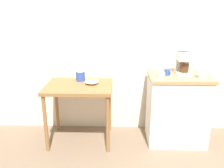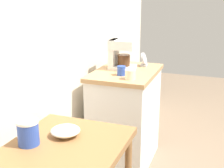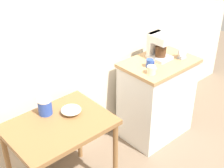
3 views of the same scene
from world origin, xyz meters
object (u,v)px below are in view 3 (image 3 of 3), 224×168
mug_small_cream (152,70)px  table_clock (182,53)px  mug_blue (150,63)px  canister_enamel (45,106)px  coffee_maker (159,45)px  bowl_stoneware (71,110)px

mug_small_cream → table_clock: size_ratio=0.71×
table_clock → mug_blue: bearing=166.2°
canister_enamel → coffee_maker: bearing=-3.7°
coffee_maker → mug_small_cream: (-0.30, -0.19, -0.10)m
canister_enamel → coffee_maker: 1.30m
bowl_stoneware → coffee_maker: 1.15m
table_clock → coffee_maker: bearing=134.1°
mug_blue → table_clock: size_ratio=0.61×
bowl_stoneware → canister_enamel: size_ratio=1.22×
canister_enamel → mug_blue: 1.09m
mug_blue → table_clock: bearing=-13.8°
canister_enamel → coffee_maker: coffee_maker is taller
bowl_stoneware → mug_small_cream: 0.85m
canister_enamel → table_clock: (1.45, -0.26, 0.11)m
mug_small_cream → coffee_maker: bearing=31.6°
mug_small_cream → table_clock: 0.47m
mug_small_cream → bowl_stoneware: bearing=170.7°
bowl_stoneware → mug_small_cream: (0.82, -0.13, 0.14)m
table_clock → canister_enamel: bearing=170.0°
bowl_stoneware → mug_blue: 0.93m
coffee_maker → mug_blue: size_ratio=3.34×
bowl_stoneware → canister_enamel: (-0.16, 0.14, 0.04)m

